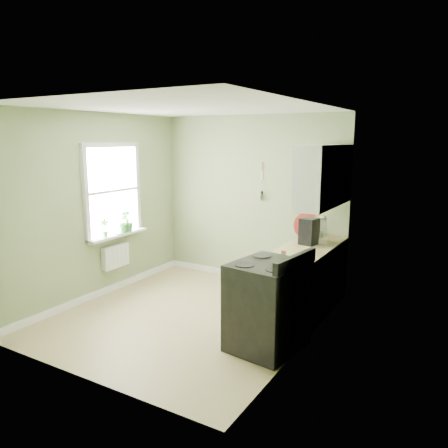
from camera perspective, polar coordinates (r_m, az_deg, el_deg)
The scene contains 21 objects.
floor at distance 5.98m, azimuth -4.59°, elevation -11.92°, with size 3.20×3.60×0.02m, color tan.
ceiling at distance 5.52m, azimuth -5.04°, elevation 15.04°, with size 3.20×3.60×0.02m, color white.
wall_back at distance 7.13m, azimuth 3.59°, elevation 3.21°, with size 3.20×0.02×2.70m, color #899B69.
wall_left at distance 6.64m, azimuth -16.26°, elevation 2.20°, with size 0.02×3.60×2.70m, color #899B69.
wall_right at distance 4.86m, azimuth 10.91°, elevation -0.68°, with size 0.02×3.60×2.70m, color #899B69.
base_cabinets at distance 6.11m, azimuth 11.01°, elevation -7.14°, with size 0.60×1.60×0.87m, color silver.
countertop at distance 5.99m, azimuth 11.08°, elevation -2.99°, with size 0.64×1.60×0.04m, color tan.
upper_cabinets at distance 5.89m, azimuth 13.00°, elevation 6.18°, with size 0.35×1.40×0.80m, color silver.
window at distance 6.80m, azimuth -14.36°, elevation 4.20°, with size 0.06×1.14×1.44m.
window_sill at distance 6.86m, azimuth -13.66°, elevation -1.39°, with size 0.18×1.14×0.04m, color white.
radiator at distance 6.93m, azimuth -14.00°, elevation -4.10°, with size 0.12×0.50×0.35m, color white.
wall_utensils at distance 6.99m, azimuth 4.97°, elevation 4.80°, with size 0.02×0.14×0.58m.
stove at distance 4.97m, azimuth 5.74°, elevation -10.48°, with size 0.81×0.90×1.12m.
stand_mixer at distance 6.22m, azimuth 12.41°, elevation -0.87°, with size 0.27×0.33×0.36m.
kettle at distance 6.70m, azimuth 11.42°, elevation -0.51°, with size 0.19×0.11×0.19m.
coffee_maker at distance 6.03m, azimuth 11.03°, elevation -1.03°, with size 0.24×0.26×0.36m.
red_tray at distance 6.36m, azimuth 10.77°, elevation -0.22°, with size 0.38×0.38×0.02m, color red.
jar at distance 5.37m, azimuth 7.79°, elevation -3.89°, with size 0.07×0.07×0.07m.
plant_a at distance 6.63m, azimuth -15.34°, elevation -0.50°, with size 0.15×0.10×0.28m, color #32732D.
plant_b at distance 6.90m, azimuth -13.01°, elevation 0.25°, with size 0.18×0.14×0.32m, color #32732D.
plant_c at distance 6.96m, azimuth -12.55°, elevation 0.40°, with size 0.19×0.19×0.33m, color #32732D.
Camera 1 is at (3.18, -4.50, 2.33)m, focal length 35.00 mm.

